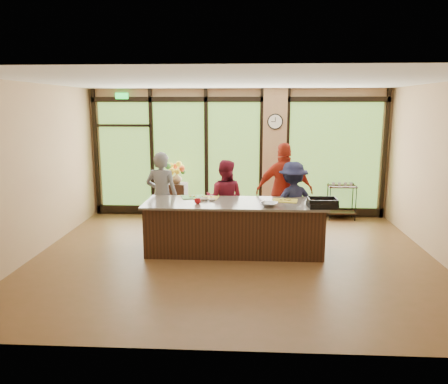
# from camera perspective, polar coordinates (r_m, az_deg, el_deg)

# --- Properties ---
(floor) EXTENTS (7.00, 7.00, 0.00)m
(floor) POSITION_cam_1_polar(r_m,az_deg,el_deg) (7.75, 1.25, -8.46)
(floor) COLOR brown
(floor) RESTS_ON ground
(ceiling) EXTENTS (7.00, 7.00, 0.00)m
(ceiling) POSITION_cam_1_polar(r_m,az_deg,el_deg) (7.31, 1.35, 14.27)
(ceiling) COLOR silver
(ceiling) RESTS_ON back_wall
(back_wall) EXTENTS (7.00, 0.00, 7.00)m
(back_wall) POSITION_cam_1_polar(r_m,az_deg,el_deg) (10.36, 1.84, 5.06)
(back_wall) COLOR tan
(back_wall) RESTS_ON floor
(left_wall) EXTENTS (0.00, 6.00, 6.00)m
(left_wall) POSITION_cam_1_polar(r_m,az_deg,el_deg) (8.27, -23.75, 2.55)
(left_wall) COLOR tan
(left_wall) RESTS_ON floor
(right_wall) EXTENTS (0.00, 6.00, 6.00)m
(right_wall) POSITION_cam_1_polar(r_m,az_deg,el_deg) (8.07, 27.00, 2.09)
(right_wall) COLOR tan
(right_wall) RESTS_ON floor
(window_wall) EXTENTS (6.90, 0.12, 3.00)m
(window_wall) POSITION_cam_1_polar(r_m,az_deg,el_deg) (10.32, 2.74, 4.45)
(window_wall) COLOR tan
(window_wall) RESTS_ON floor
(island_base) EXTENTS (3.10, 1.00, 0.88)m
(island_base) POSITION_cam_1_polar(r_m,az_deg,el_deg) (7.90, 1.34, -4.72)
(island_base) COLOR black
(island_base) RESTS_ON floor
(countertop) EXTENTS (3.20, 1.10, 0.04)m
(countertop) POSITION_cam_1_polar(r_m,az_deg,el_deg) (7.79, 1.35, -1.46)
(countertop) COLOR slate
(countertop) RESTS_ON island_base
(wall_clock) EXTENTS (0.36, 0.04, 0.36)m
(wall_clock) POSITION_cam_1_polar(r_m,az_deg,el_deg) (10.19, 6.70, 9.12)
(wall_clock) COLOR black
(wall_clock) RESTS_ON window_wall
(cook_left) EXTENTS (0.68, 0.49, 1.74)m
(cook_left) POSITION_cam_1_polar(r_m,az_deg,el_deg) (8.62, -8.12, -0.52)
(cook_left) COLOR slate
(cook_left) RESTS_ON floor
(cook_midleft) EXTENTS (0.86, 0.72, 1.57)m
(cook_midleft) POSITION_cam_1_polar(r_m,az_deg,el_deg) (8.65, 0.10, -0.95)
(cook_midleft) COLOR maroon
(cook_midleft) RESTS_ON floor
(cook_midright) EXTENTS (1.13, 0.49, 1.91)m
(cook_midright) POSITION_cam_1_polar(r_m,az_deg,el_deg) (8.66, 7.89, 0.08)
(cook_midright) COLOR #B3301B
(cook_midright) RESTS_ON floor
(cook_right) EXTENTS (1.16, 0.92, 1.57)m
(cook_right) POSITION_cam_1_polar(r_m,az_deg,el_deg) (8.51, 8.93, -1.31)
(cook_right) COLOR #1C1F3E
(cook_right) RESTS_ON floor
(roasting_pan) EXTENTS (0.50, 0.40, 0.09)m
(roasting_pan) POSITION_cam_1_polar(r_m,az_deg,el_deg) (7.57, 12.70, -1.63)
(roasting_pan) COLOR black
(roasting_pan) RESTS_ON countertop
(mixing_bowl) EXTENTS (0.37, 0.37, 0.07)m
(mixing_bowl) POSITION_cam_1_polar(r_m,az_deg,el_deg) (7.48, 5.92, -1.62)
(mixing_bowl) COLOR silver
(mixing_bowl) RESTS_ON countertop
(cutting_board_left) EXTENTS (0.51, 0.43, 0.01)m
(cutting_board_left) POSITION_cam_1_polar(r_m,az_deg,el_deg) (8.21, -3.99, -0.64)
(cutting_board_left) COLOR green
(cutting_board_left) RESTS_ON countertop
(cutting_board_center) EXTENTS (0.48, 0.39, 0.01)m
(cutting_board_center) POSITION_cam_1_polar(r_m,az_deg,el_deg) (8.13, -2.34, -0.75)
(cutting_board_center) COLOR gold
(cutting_board_center) RESTS_ON countertop
(cutting_board_right) EXTENTS (0.49, 0.40, 0.01)m
(cutting_board_right) POSITION_cam_1_polar(r_m,az_deg,el_deg) (7.95, 7.94, -1.11)
(cutting_board_right) COLOR gold
(cutting_board_right) RESTS_ON countertop
(prep_bowl_near) EXTENTS (0.18, 0.18, 0.04)m
(prep_bowl_near) POSITION_cam_1_polar(r_m,az_deg,el_deg) (7.93, -2.56, -0.94)
(prep_bowl_near) COLOR silver
(prep_bowl_near) RESTS_ON countertop
(prep_bowl_mid) EXTENTS (0.16, 0.16, 0.04)m
(prep_bowl_mid) POSITION_cam_1_polar(r_m,az_deg,el_deg) (7.93, -2.98, -0.94)
(prep_bowl_mid) COLOR silver
(prep_bowl_mid) RESTS_ON countertop
(prep_bowl_far) EXTENTS (0.15, 0.15, 0.03)m
(prep_bowl_far) POSITION_cam_1_polar(r_m,az_deg,el_deg) (7.91, -1.60, -1.01)
(prep_bowl_far) COLOR silver
(prep_bowl_far) RESTS_ON countertop
(red_ramekin) EXTENTS (0.13, 0.13, 0.09)m
(red_ramekin) POSITION_cam_1_polar(r_m,az_deg,el_deg) (7.65, -3.48, -1.21)
(red_ramekin) COLOR red
(red_ramekin) RESTS_ON countertop
(flower_stand) EXTENTS (0.47, 0.47, 0.88)m
(flower_stand) POSITION_cam_1_polar(r_m,az_deg,el_deg) (10.05, -6.16, -1.32)
(flower_stand) COLOR black
(flower_stand) RESTS_ON floor
(flower_vase) EXTENTS (0.26, 0.26, 0.25)m
(flower_vase) POSITION_cam_1_polar(r_m,az_deg,el_deg) (9.94, -6.23, 1.86)
(flower_vase) COLOR #977752
(flower_vase) RESTS_ON flower_stand
(bar_cart) EXTENTS (0.64, 0.37, 0.88)m
(bar_cart) POSITION_cam_1_polar(r_m,az_deg,el_deg) (10.49, 15.11, -0.63)
(bar_cart) COLOR black
(bar_cart) RESTS_ON floor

